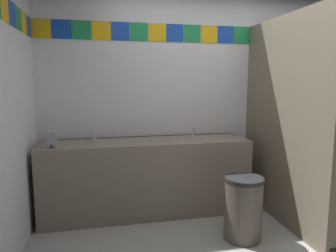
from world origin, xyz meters
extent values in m
cube|color=silver|center=(0.00, 1.50, 1.37)|extent=(4.00, 0.08, 2.75)
cube|color=yellow|center=(-1.89, 1.46, 2.04)|extent=(0.20, 0.01, 0.20)
cube|color=#1947B7|center=(-1.68, 1.46, 2.04)|extent=(0.20, 0.01, 0.20)
cube|color=#1E8C4C|center=(-1.47, 1.46, 2.04)|extent=(0.20, 0.01, 0.20)
cube|color=yellow|center=(-1.26, 1.46, 2.04)|extent=(0.20, 0.01, 0.20)
cube|color=#1947B7|center=(-1.05, 1.46, 2.04)|extent=(0.20, 0.01, 0.20)
cube|color=#1E8C4C|center=(-0.84, 1.46, 2.04)|extent=(0.20, 0.01, 0.20)
cube|color=yellow|center=(-0.63, 1.46, 2.04)|extent=(0.20, 0.01, 0.20)
cube|color=#1947B7|center=(-0.42, 1.46, 2.04)|extent=(0.20, 0.01, 0.20)
cube|color=#1E8C4C|center=(-0.21, 1.46, 2.04)|extent=(0.20, 0.01, 0.20)
cube|color=yellow|center=(0.00, 1.46, 2.04)|extent=(0.20, 0.01, 0.20)
cube|color=#1947B7|center=(0.21, 1.46, 2.04)|extent=(0.20, 0.01, 0.20)
cube|color=#1E8C4C|center=(0.42, 1.46, 2.04)|extent=(0.20, 0.01, 0.20)
cube|color=yellow|center=(0.63, 1.46, 2.04)|extent=(0.20, 0.01, 0.20)
cube|color=#1947B7|center=(0.84, 1.46, 2.04)|extent=(0.20, 0.01, 0.20)
cube|color=#1E8C4C|center=(1.05, 1.46, 2.04)|extent=(0.20, 0.01, 0.20)
cube|color=yellow|center=(1.26, 1.46, 2.04)|extent=(0.20, 0.01, 0.20)
cube|color=#1947B7|center=(1.47, 1.46, 2.04)|extent=(0.20, 0.01, 0.20)
cube|color=#1E8C4C|center=(1.68, 1.46, 2.04)|extent=(0.20, 0.01, 0.20)
cube|color=yellow|center=(-1.99, 0.52, 2.04)|extent=(0.01, 0.20, 0.20)
cube|color=#1947B7|center=(-1.99, 0.73, 2.04)|extent=(0.01, 0.20, 0.20)
cube|color=#1E8C4C|center=(-1.99, 0.94, 2.04)|extent=(0.01, 0.20, 0.20)
cube|color=yellow|center=(-1.99, 1.15, 2.04)|extent=(0.01, 0.20, 0.20)
cube|color=#1947B7|center=(-1.99, 1.36, 2.04)|extent=(0.01, 0.20, 0.20)
cube|color=gray|center=(-0.81, 1.18, 0.42)|extent=(2.28, 0.57, 0.83)
cube|color=gray|center=(-0.81, 1.45, 0.79)|extent=(2.28, 0.03, 0.08)
cylinder|color=white|center=(-1.38, 1.15, 0.78)|extent=(0.34, 0.34, 0.10)
cylinder|color=white|center=(-0.24, 1.15, 0.78)|extent=(0.34, 0.34, 0.10)
cylinder|color=silver|center=(-1.38, 1.29, 0.86)|extent=(0.04, 0.04, 0.05)
cylinder|color=silver|center=(-1.38, 1.24, 0.93)|extent=(0.02, 0.06, 0.09)
cylinder|color=silver|center=(-0.24, 1.29, 0.86)|extent=(0.04, 0.04, 0.05)
cylinder|color=silver|center=(-0.24, 1.24, 0.93)|extent=(0.02, 0.06, 0.09)
cube|color=gray|center=(-1.78, 1.01, 0.91)|extent=(0.09, 0.07, 0.16)
cylinder|color=black|center=(-1.78, 0.97, 0.85)|extent=(0.02, 0.02, 0.03)
cube|color=#726651|center=(0.54, 0.69, 1.07)|extent=(0.04, 1.54, 2.14)
cylinder|color=white|center=(1.01, 1.02, 0.20)|extent=(0.38, 0.38, 0.40)
torus|color=white|center=(1.01, 1.02, 0.42)|extent=(0.39, 0.39, 0.05)
cube|color=white|center=(1.01, 1.23, 0.57)|extent=(0.34, 0.17, 0.34)
cylinder|color=brown|center=(-0.01, 0.39, 0.28)|extent=(0.35, 0.35, 0.56)
cylinder|color=#262628|center=(-0.01, 0.39, 0.58)|extent=(0.36, 0.36, 0.04)
camera|label=1|loc=(-1.29, -2.17, 1.48)|focal=33.16mm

